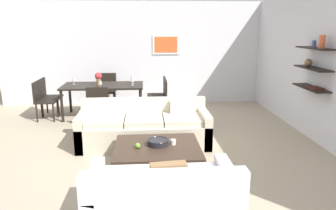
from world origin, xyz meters
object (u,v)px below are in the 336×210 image
object	(u,v)px
apple_on_coffee_table	(138,146)
centerpiece_vase	(98,78)
sofa_beige	(145,128)
dining_chair_head	(108,88)
dining_chair_left_near	(42,98)
wine_glass_right_near	(132,80)
dining_chair_right_far	(160,92)
dining_chair_right_near	(161,96)
wine_glass_right_far	(133,78)
dining_chair_foot	(98,104)
candle_jar	(173,142)
wine_glass_foot	(100,83)
dining_table	(103,88)
wine_glass_left_far	(74,80)
dining_chair_left_far	(48,94)
coffee_table	(157,158)
decorative_bowl	(158,142)
loveseat_white	(163,200)

from	to	relation	value
apple_on_coffee_table	centerpiece_vase	xyz separation A→B (m)	(-0.93, 3.04, 0.51)
sofa_beige	dining_chair_head	distance (m)	2.96
dining_chair_left_near	wine_glass_right_near	bearing A→B (deg)	2.73
dining_chair_head	centerpiece_vase	world-z (taller)	centerpiece_vase
dining_chair_right_far	dining_chair_left_near	xyz separation A→B (m)	(-2.65, -0.43, 0.00)
dining_chair_right_far	dining_chair_right_near	distance (m)	0.43
dining_chair_head	wine_glass_right_far	size ratio (longest dim) A/B	4.90
sofa_beige	dining_chair_foot	xyz separation A→B (m)	(-0.95, 1.04, 0.21)
candle_jar	dining_chair_right_far	world-z (taller)	dining_chair_right_far
wine_glass_foot	wine_glass_right_near	distance (m)	0.74
dining_table	wine_glass_left_far	distance (m)	0.71
dining_chair_left_far	wine_glass_foot	world-z (taller)	wine_glass_foot
coffee_table	dining_chair_head	xyz separation A→B (m)	(-1.13, 3.91, 0.31)
decorative_bowl	coffee_table	bearing A→B (deg)	-105.36
dining_chair_right_far	dining_chair_left_near	world-z (taller)	same
candle_jar	dining_chair_head	size ratio (longest dim) A/B	0.09
dining_chair_left_near	decorative_bowl	bearing A→B (deg)	-48.35
sofa_beige	wine_glass_left_far	xyz separation A→B (m)	(-1.63, 2.03, 0.56)
wine_glass_right_far	loveseat_white	bearing A→B (deg)	-84.33
loveseat_white	dining_chair_head	size ratio (longest dim) A/B	1.79
candle_jar	dining_chair_head	xyz separation A→B (m)	(-1.36, 3.86, 0.09)
sofa_beige	dining_table	world-z (taller)	sofa_beige
dining_chair_head	loveseat_white	bearing A→B (deg)	-77.90
dining_chair_head	wine_glass_left_far	world-z (taller)	wine_glass_left_far
dining_chair_left_near	apple_on_coffee_table	bearing A→B (deg)	-53.02
dining_chair_right_far	wine_glass_right_near	world-z (taller)	wine_glass_right_near
apple_on_coffee_table	dining_chair_left_near	bearing A→B (deg)	126.98
candle_jar	wine_glass_right_far	size ratio (longest dim) A/B	0.44
loveseat_white	coffee_table	xyz separation A→B (m)	(0.00, 1.36, -0.10)
dining_chair_foot	wine_glass_left_far	bearing A→B (deg)	124.39
apple_on_coffee_table	dining_table	bearing A→B (deg)	105.27
dining_chair_right_near	wine_glass_right_far	bearing A→B (deg)	152.92
dining_chair_right_far	wine_glass_right_far	size ratio (longest dim) A/B	4.90
dining_table	wine_glass_right_far	size ratio (longest dim) A/B	10.26
dining_table	sofa_beige	bearing A→B (deg)	-63.66
wine_glass_foot	dining_table	bearing A→B (deg)	90.00
sofa_beige	dining_chair_left_far	distance (m)	3.12
loveseat_white	decorative_bowl	bearing A→B (deg)	89.52
sofa_beige	dining_chair_foot	world-z (taller)	dining_chair_foot
wine_glass_foot	dining_chair_left_near	bearing A→B (deg)	171.43
dining_chair_left_near	dining_chair_left_far	world-z (taller)	same
apple_on_coffee_table	wine_glass_right_near	size ratio (longest dim) A/B	0.47
wine_glass_right_far	centerpiece_vase	xyz separation A→B (m)	(-0.77, -0.17, 0.05)
wine_glass_foot	centerpiece_vase	size ratio (longest dim) A/B	0.53
dining_chair_left_far	sofa_beige	bearing A→B (deg)	-43.08
dining_chair_right_near	wine_glass_foot	size ratio (longest dim) A/B	5.62
candle_jar	centerpiece_vase	world-z (taller)	centerpiece_vase
apple_on_coffee_table	dining_chair_head	size ratio (longest dim) A/B	0.09
loveseat_white	dining_chair_right_far	distance (m)	4.61
dining_chair_left_far	dining_chair_head	bearing A→B (deg)	26.68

